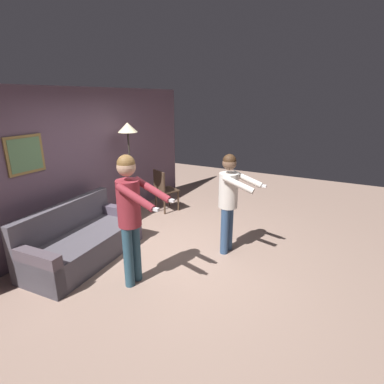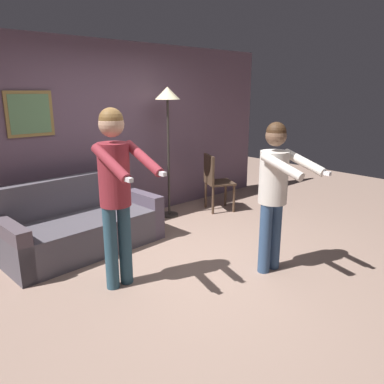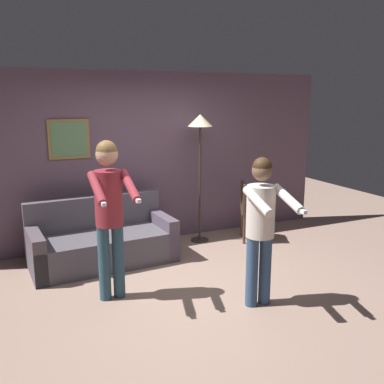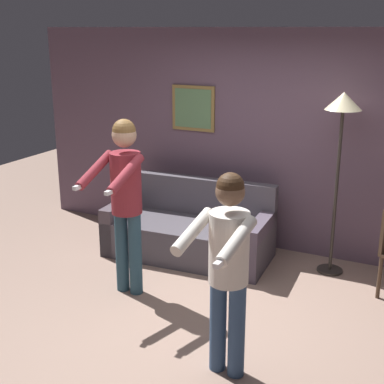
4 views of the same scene
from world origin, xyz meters
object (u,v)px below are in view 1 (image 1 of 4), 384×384
object	(u,v)px
couch	(82,242)
person_standing_right	(229,195)
person_standing_left	(130,209)
torchiere_lamp	(128,138)
dining_chair_distant	(163,188)

from	to	relation	value
couch	person_standing_right	distance (m)	2.41
couch	person_standing_left	size ratio (longest dim) A/B	1.10
couch	torchiere_lamp	bearing A→B (deg)	9.99
torchiere_lamp	person_standing_left	distance (m)	2.31
torchiere_lamp	person_standing_right	size ratio (longest dim) A/B	1.22
person_standing_left	dining_chair_distant	distance (m)	2.77
couch	torchiere_lamp	world-z (taller)	torchiere_lamp
person_standing_right	dining_chair_distant	distance (m)	2.24
person_standing_right	couch	bearing A→B (deg)	123.47
couch	dining_chair_distant	distance (m)	2.34
torchiere_lamp	dining_chair_distant	size ratio (longest dim) A/B	2.12
torchiere_lamp	person_standing_left	world-z (taller)	torchiere_lamp
couch	torchiere_lamp	xyz separation A→B (m)	(1.60, 0.28, 1.41)
torchiere_lamp	dining_chair_distant	distance (m)	1.40
torchiere_lamp	couch	bearing A→B (deg)	-170.01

